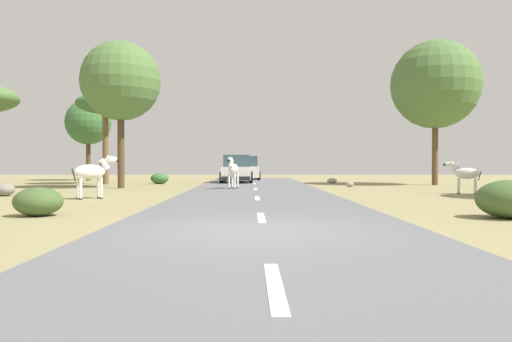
{
  "coord_description": "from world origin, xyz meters",
  "views": [
    {
      "loc": [
        -0.03,
        -8.78,
        1.26
      ],
      "look_at": [
        0.19,
        9.55,
        0.97
      ],
      "focal_mm": 34.1,
      "sensor_mm": 36.0,
      "label": 1
    }
  ],
  "objects_px": {
    "tree_5": "(105,105)",
    "bush_1": "(509,199)",
    "zebra_0": "(233,169)",
    "rock_1": "(332,181)",
    "bush_4": "(38,202)",
    "car_1": "(237,170)",
    "tree_6": "(435,85)",
    "rock_0": "(4,190)",
    "bush_0": "(160,178)",
    "tree_4": "(121,81)",
    "car_0": "(245,169)",
    "rock_2": "(350,184)",
    "zebra_1": "(92,172)",
    "tree_3": "(88,122)",
    "zebra_2": "(465,174)"
  },
  "relations": [
    {
      "from": "tree_5",
      "to": "bush_1",
      "type": "bearing_deg",
      "value": -51.32
    },
    {
      "from": "zebra_0",
      "to": "tree_5",
      "type": "distance_m",
      "value": 10.6
    },
    {
      "from": "rock_1",
      "to": "bush_4",
      "type": "bearing_deg",
      "value": -118.5
    },
    {
      "from": "car_1",
      "to": "tree_6",
      "type": "height_order",
      "value": "tree_6"
    },
    {
      "from": "zebra_0",
      "to": "rock_0",
      "type": "relative_size",
      "value": 2.08
    },
    {
      "from": "tree_6",
      "to": "rock_0",
      "type": "bearing_deg",
      "value": -155.28
    },
    {
      "from": "bush_0",
      "to": "tree_4",
      "type": "bearing_deg",
      "value": -100.78
    },
    {
      "from": "car_0",
      "to": "rock_2",
      "type": "distance_m",
      "value": 12.05
    },
    {
      "from": "zebra_1",
      "to": "car_0",
      "type": "xyz_separation_m",
      "value": [
        5.2,
        19.13,
        -0.09
      ]
    },
    {
      "from": "zebra_1",
      "to": "tree_3",
      "type": "height_order",
      "value": "tree_3"
    },
    {
      "from": "tree_3",
      "to": "rock_0",
      "type": "bearing_deg",
      "value": -81.92
    },
    {
      "from": "tree_3",
      "to": "car_1",
      "type": "bearing_deg",
      "value": -22.48
    },
    {
      "from": "rock_1",
      "to": "rock_2",
      "type": "bearing_deg",
      "value": -88.05
    },
    {
      "from": "zebra_0",
      "to": "rock_2",
      "type": "distance_m",
      "value": 6.66
    },
    {
      "from": "bush_1",
      "to": "tree_4",
      "type": "bearing_deg",
      "value": 132.47
    },
    {
      "from": "tree_4",
      "to": "bush_1",
      "type": "distance_m",
      "value": 19.08
    },
    {
      "from": "zebra_1",
      "to": "zebra_2",
      "type": "distance_m",
      "value": 14.65
    },
    {
      "from": "zebra_0",
      "to": "bush_4",
      "type": "height_order",
      "value": "zebra_0"
    },
    {
      "from": "car_1",
      "to": "tree_4",
      "type": "distance_m",
      "value": 9.72
    },
    {
      "from": "zebra_1",
      "to": "rock_1",
      "type": "height_order",
      "value": "zebra_1"
    },
    {
      "from": "bush_4",
      "to": "rock_0",
      "type": "distance_m",
      "value": 8.35
    },
    {
      "from": "zebra_2",
      "to": "bush_0",
      "type": "height_order",
      "value": "zebra_2"
    },
    {
      "from": "zebra_1",
      "to": "bush_0",
      "type": "xyz_separation_m",
      "value": [
        0.02,
        12.59,
        -0.61
      ]
    },
    {
      "from": "car_1",
      "to": "tree_3",
      "type": "bearing_deg",
      "value": -22.62
    },
    {
      "from": "tree_5",
      "to": "rock_1",
      "type": "height_order",
      "value": "tree_5"
    },
    {
      "from": "bush_1",
      "to": "tree_5",
      "type": "bearing_deg",
      "value": 128.68
    },
    {
      "from": "zebra_0",
      "to": "tree_3",
      "type": "relative_size",
      "value": 0.27
    },
    {
      "from": "car_0",
      "to": "bush_0",
      "type": "bearing_deg",
      "value": -131.43
    },
    {
      "from": "bush_4",
      "to": "rock_0",
      "type": "xyz_separation_m",
      "value": [
        -4.38,
        7.1,
        -0.1
      ]
    },
    {
      "from": "car_1",
      "to": "tree_6",
      "type": "distance_m",
      "value": 12.95
    },
    {
      "from": "zebra_1",
      "to": "zebra_2",
      "type": "bearing_deg",
      "value": 65.26
    },
    {
      "from": "zebra_1",
      "to": "rock_0",
      "type": "distance_m",
      "value": 4.23
    },
    {
      "from": "zebra_1",
      "to": "tree_5",
      "type": "distance_m",
      "value": 13.02
    },
    {
      "from": "tree_4",
      "to": "rock_1",
      "type": "bearing_deg",
      "value": 26.39
    },
    {
      "from": "tree_3",
      "to": "rock_2",
      "type": "height_order",
      "value": "tree_3"
    },
    {
      "from": "car_1",
      "to": "bush_4",
      "type": "xyz_separation_m",
      "value": [
        -4.2,
        -19.45,
        -0.5
      ]
    },
    {
      "from": "zebra_1",
      "to": "tree_6",
      "type": "relative_size",
      "value": 0.19
    },
    {
      "from": "car_0",
      "to": "zebra_1",
      "type": "bearing_deg",
      "value": -108.25
    },
    {
      "from": "zebra_0",
      "to": "car_0",
      "type": "bearing_deg",
      "value": -81.47
    },
    {
      "from": "zebra_1",
      "to": "bush_4",
      "type": "xyz_separation_m",
      "value": [
        0.51,
        -5.55,
        -0.6
      ]
    },
    {
      "from": "zebra_0",
      "to": "bush_0",
      "type": "relative_size",
      "value": 1.47
    },
    {
      "from": "tree_3",
      "to": "tree_6",
      "type": "distance_m",
      "value": 23.84
    },
    {
      "from": "bush_1",
      "to": "rock_0",
      "type": "distance_m",
      "value": 17.18
    },
    {
      "from": "car_1",
      "to": "bush_0",
      "type": "bearing_deg",
      "value": 15.44
    },
    {
      "from": "bush_1",
      "to": "bush_4",
      "type": "bearing_deg",
      "value": 176.81
    },
    {
      "from": "zebra_0",
      "to": "rock_2",
      "type": "xyz_separation_m",
      "value": [
        6.12,
        2.5,
        -0.83
      ]
    },
    {
      "from": "car_1",
      "to": "bush_4",
      "type": "height_order",
      "value": "car_1"
    },
    {
      "from": "zebra_1",
      "to": "rock_0",
      "type": "bearing_deg",
      "value": -147.2
    },
    {
      "from": "car_0",
      "to": "car_1",
      "type": "bearing_deg",
      "value": -98.47
    },
    {
      "from": "tree_3",
      "to": "tree_6",
      "type": "height_order",
      "value": "tree_6"
    }
  ]
}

